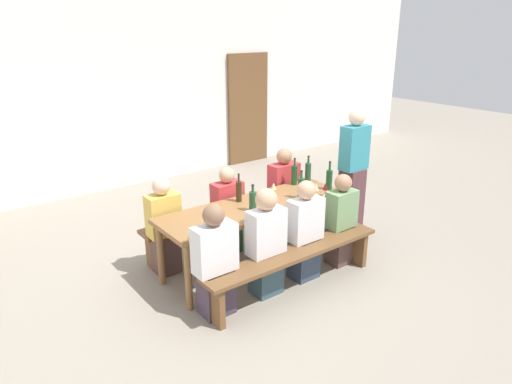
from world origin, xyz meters
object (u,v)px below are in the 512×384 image
(wine_bottle_3, at_px, (301,188))
(wooden_door, at_px, (248,109))
(bench_near, at_px, (295,259))
(wine_bottle_4, at_px, (329,179))
(wine_bottle_5, at_px, (308,172))
(seated_guest_far_2, at_px, (283,194))
(seated_guest_near_2, at_px, (305,233))
(wine_glass_0, at_px, (274,187))
(seated_guest_near_3, at_px, (341,222))
(tasting_table, at_px, (256,212))
(bench_far, at_px, (224,219))
(seated_guest_far_0, at_px, (164,228))
(seated_guest_far_1, at_px, (228,213))
(standing_host, at_px, (352,177))
(wine_bottle_0, at_px, (239,191))
(wine_glass_1, at_px, (325,187))
(seated_guest_near_0, at_px, (215,264))
(wine_bottle_1, at_px, (294,174))
(wine_bottle_2, at_px, (253,201))
(seated_guest_near_1, at_px, (266,244))
(wine_glass_2, at_px, (316,187))

(wine_bottle_3, bearing_deg, wooden_door, 61.87)
(bench_near, relative_size, wine_bottle_4, 6.09)
(bench_near, bearing_deg, wine_bottle_5, 42.00)
(seated_guest_far_2, bearing_deg, seated_guest_near_2, -29.02)
(wine_glass_0, relative_size, seated_guest_near_3, 0.14)
(tasting_table, bearing_deg, wine_bottle_3, -14.65)
(seated_guest_near_3, distance_m, seated_guest_far_2, 1.01)
(bench_far, xyz_separation_m, seated_guest_far_0, (-0.87, -0.15, 0.17))
(bench_near, distance_m, wine_bottle_5, 1.45)
(bench_near, relative_size, seated_guest_near_3, 1.98)
(seated_guest_far_1, bearing_deg, standing_host, 69.30)
(wine_bottle_0, relative_size, wine_glass_1, 2.10)
(bench_far, distance_m, wine_bottle_3, 1.09)
(seated_guest_near_0, height_order, seated_guest_near_3, seated_guest_near_0)
(wine_glass_0, bearing_deg, wine_bottle_1, 18.12)
(wine_bottle_2, bearing_deg, seated_guest_near_1, -108.11)
(tasting_table, distance_m, wine_bottle_4, 1.03)
(seated_guest_near_1, height_order, standing_host, standing_host)
(wine_bottle_3, xyz_separation_m, wine_glass_0, (-0.18, 0.26, -0.02))
(bench_near, height_order, wine_bottle_4, wine_bottle_4)
(seated_guest_far_2, bearing_deg, seated_guest_near_0, -59.11)
(seated_guest_near_1, bearing_deg, wine_bottle_0, -13.62)
(tasting_table, distance_m, seated_guest_near_3, 0.97)
(standing_host, bearing_deg, wine_bottle_3, 4.29)
(wine_bottle_1, bearing_deg, tasting_table, -161.20)
(seated_guest_near_2, height_order, seated_guest_far_1, seated_guest_near_2)
(wine_glass_2, height_order, seated_guest_far_0, seated_guest_far_0)
(wine_bottle_0, distance_m, wine_glass_1, 1.00)
(wine_bottle_5, bearing_deg, tasting_table, -165.75)
(wine_bottle_1, bearing_deg, bench_near, -130.69)
(wine_bottle_4, height_order, wine_glass_1, wine_bottle_4)
(wooden_door, relative_size, wine_bottle_2, 7.16)
(bench_near, xyz_separation_m, standing_host, (1.47, 0.58, 0.45))
(seated_guest_near_0, bearing_deg, bench_near, -99.94)
(tasting_table, relative_size, wine_bottle_4, 6.37)
(wooden_door, distance_m, wine_bottle_3, 4.19)
(wine_glass_2, xyz_separation_m, seated_guest_near_2, (-0.46, -0.33, -0.33))
(wine_bottle_4, height_order, wine_bottle_5, wine_bottle_4)
(wine_bottle_3, height_order, wine_glass_2, wine_bottle_3)
(tasting_table, distance_m, seated_guest_far_1, 0.53)
(seated_guest_near_1, height_order, seated_guest_far_1, seated_guest_near_1)
(seated_guest_far_2, bearing_deg, wine_glass_0, -51.57)
(wine_glass_2, height_order, seated_guest_far_2, seated_guest_far_2)
(bench_near, xyz_separation_m, wine_glass_2, (0.73, 0.48, 0.49))
(wine_glass_0, relative_size, wine_glass_2, 1.03)
(wooden_door, relative_size, standing_host, 1.27)
(wine_bottle_5, distance_m, seated_guest_far_0, 1.93)
(wooden_door, relative_size, wine_bottle_4, 6.03)
(wine_bottle_5, relative_size, standing_host, 0.20)
(bench_near, bearing_deg, standing_host, 21.67)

